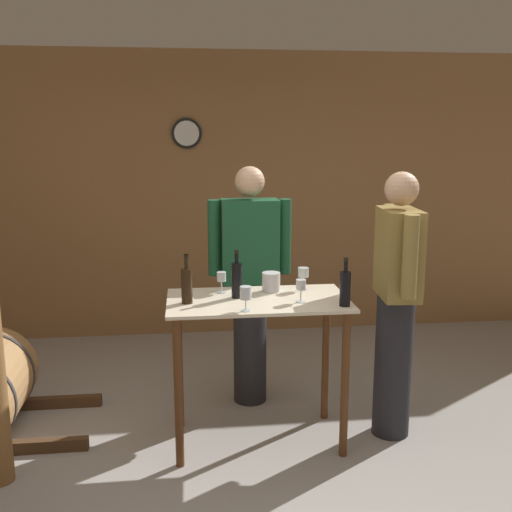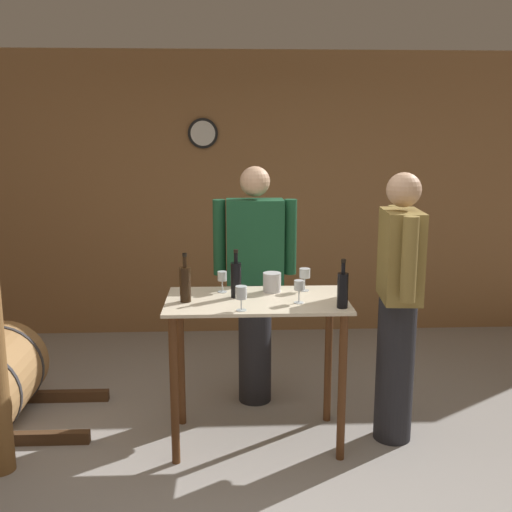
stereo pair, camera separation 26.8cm
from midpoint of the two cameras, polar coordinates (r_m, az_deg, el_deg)
ground_plane at (r=3.59m, az=3.82°, el=-21.34°), size 14.00×14.00×0.00m
back_wall at (r=5.79m, az=0.97°, el=5.73°), size 8.40×0.08×2.70m
tasting_table at (r=3.75m, az=2.13°, el=-7.06°), size 1.12×0.62×0.95m
wine_bottle_far_left at (r=3.62m, az=-4.66°, el=-2.60°), size 0.07×0.07×0.30m
wine_bottle_left at (r=3.70m, az=0.15°, el=-2.18°), size 0.07×0.07×0.30m
wine_bottle_center at (r=3.54m, az=10.42°, el=-3.11°), size 0.06×0.06×0.29m
wine_glass_near_left at (r=3.82m, az=-1.24°, el=-2.05°), size 0.06×0.06×0.14m
wine_glass_near_center at (r=3.43m, az=0.82°, el=-3.60°), size 0.07×0.07×0.15m
wine_glass_near_right at (r=3.60m, az=6.25°, el=-2.92°), size 0.06×0.06×0.14m
wine_glass_far_side at (r=3.88m, az=6.64°, el=-1.74°), size 0.07×0.07×0.15m
ice_bucket at (r=3.85m, az=3.53°, el=-2.53°), size 0.12×0.12×0.12m
person_host at (r=3.87m, az=15.34°, el=-4.36°), size 0.25×0.59×1.72m
person_visitor_with_scarf at (r=4.28m, az=1.69°, el=-2.36°), size 0.59×0.24×1.73m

